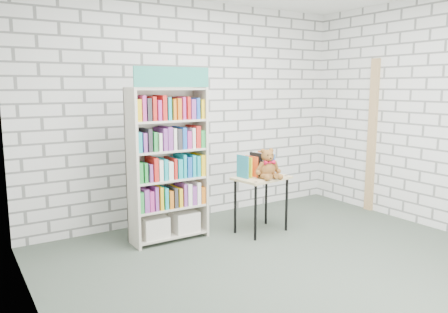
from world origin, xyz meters
TOP-DOWN VIEW (x-y plane):
  - ground at (0.00, 0.00)m, footprint 4.50×4.50m
  - room_shell at (0.00, 0.00)m, footprint 4.52×4.02m
  - bookshelf at (-0.69, 1.36)m, footprint 0.86×0.33m
  - display_table at (0.36, 1.00)m, footprint 0.68×0.52m
  - table_books at (0.34, 1.10)m, footprint 0.46×0.26m
  - teddy_bear at (0.38, 0.91)m, footprint 0.32×0.31m
  - door_trim at (2.23, 0.95)m, footprint 0.05×0.12m

SIDE VIEW (x-z plane):
  - ground at x=0.00m, z-range 0.00..0.00m
  - display_table at x=0.36m, z-range 0.24..0.92m
  - table_books at x=0.34m, z-range 0.67..0.93m
  - teddy_bear at x=0.38m, z-range 0.64..0.98m
  - bookshelf at x=-0.69m, z-range -0.08..1.85m
  - door_trim at x=2.23m, z-range 0.00..2.10m
  - room_shell at x=0.00m, z-range 0.38..3.19m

